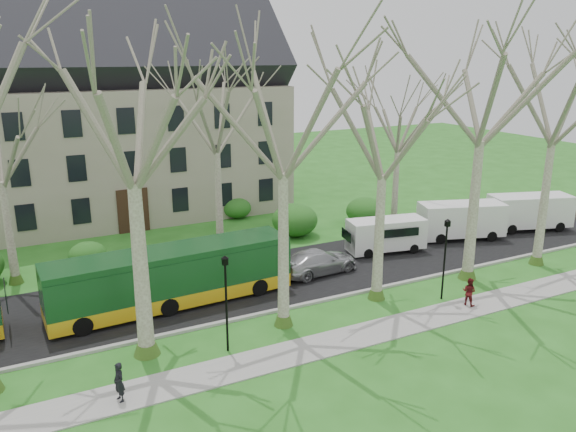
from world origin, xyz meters
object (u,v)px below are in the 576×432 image
object	(u,v)px
sedan	(318,261)
pedestrian_b	(469,292)
van_b	(461,221)
pedestrian_a	(119,382)
bus_follow	(173,276)
van_c	(530,212)
van_a	(386,236)

from	to	relation	value
sedan	pedestrian_b	distance (m)	8.65
van_b	pedestrian_a	world-z (taller)	van_b
bus_follow	pedestrian_b	world-z (taller)	bus_follow
van_b	van_c	bearing A→B (deg)	12.37
bus_follow	van_a	world-z (taller)	bus_follow
pedestrian_b	van_a	bearing A→B (deg)	-29.63
van_a	van_c	world-z (taller)	van_c
van_c	sedan	bearing A→B (deg)	-160.57
sedan	pedestrian_b	bearing A→B (deg)	-152.80
van_a	pedestrian_b	world-z (taller)	van_a
van_a	pedestrian_b	distance (m)	8.58
sedan	van_b	xyz separation A→B (m)	(12.02, 1.16, 0.55)
bus_follow	van_a	xyz separation A→B (m)	(14.48, 1.66, -0.45)
pedestrian_b	van_c	bearing A→B (deg)	-82.34
sedan	bus_follow	bearing A→B (deg)	86.72
pedestrian_b	pedestrian_a	bearing A→B (deg)	68.73
van_c	pedestrian_b	size ratio (longest dim) A/B	3.99
pedestrian_a	pedestrian_b	distance (m)	17.52
bus_follow	van_b	size ratio (longest dim) A/B	2.14
bus_follow	pedestrian_a	bearing A→B (deg)	-121.87
bus_follow	pedestrian_a	distance (m)	8.38
van_a	van_b	xyz separation A→B (m)	(6.26, -0.10, 0.17)
van_a	bus_follow	bearing A→B (deg)	-162.79
van_a	pedestrian_a	world-z (taller)	van_a
sedan	van_b	world-z (taller)	van_b
van_a	pedestrian_b	size ratio (longest dim) A/B	3.42
van_c	pedestrian_b	bearing A→B (deg)	-131.90
van_c	pedestrian_a	bearing A→B (deg)	-147.32
van_c	bus_follow	bearing A→B (deg)	-160.27
van_b	pedestrian_a	xyz separation A→B (m)	(-24.81, -8.85, -0.49)
pedestrian_a	van_b	bearing A→B (deg)	93.51
van_a	van_b	distance (m)	6.27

